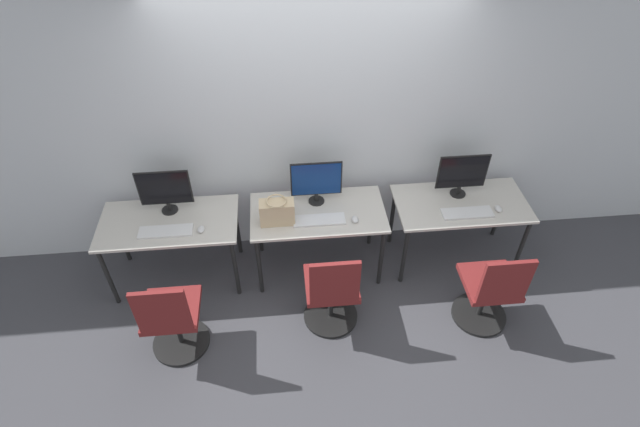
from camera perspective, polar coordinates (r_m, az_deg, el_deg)
name	(u,v)px	position (r m, az deg, el deg)	size (l,w,h in m)	color
ground_plane	(321,291)	(4.77, 0.15, -8.80)	(20.00, 20.00, 0.00)	#3D3D42
wall_back	(313,119)	(4.43, -0.81, 10.74)	(12.00, 0.05, 2.80)	silver
desk_left	(170,228)	(4.63, -16.79, -1.58)	(1.21, 0.64, 0.71)	#BCB7AD
monitor_left	(165,190)	(4.54, -17.33, 2.58)	(0.46, 0.15, 0.43)	black
keyboard_left	(166,231)	(4.47, -17.23, -1.96)	(0.46, 0.15, 0.02)	silver
mouse_left	(201,229)	(4.40, -13.46, -1.77)	(0.06, 0.09, 0.03)	silver
office_chair_left	(172,321)	(4.25, -16.51, -11.67)	(0.48, 0.48, 0.92)	black
desk_center	(318,218)	(4.53, -0.23, -0.54)	(1.21, 0.64, 0.71)	#BCB7AD
monitor_center	(316,181)	(4.44, -0.42, 3.73)	(0.46, 0.15, 0.43)	black
keyboard_center	(319,220)	(4.38, -0.09, -0.76)	(0.46, 0.15, 0.02)	silver
mouse_center	(355,219)	(4.39, 4.02, -0.67)	(0.06, 0.09, 0.03)	silver
office_chair_center	(332,294)	(4.25, 1.37, -9.18)	(0.48, 0.48, 0.92)	black
desk_right	(460,209)	(4.80, 15.71, 0.50)	(1.21, 0.64, 0.71)	#BCB7AD
monitor_right	(462,174)	(4.70, 15.95, 4.39)	(0.46, 0.15, 0.43)	black
keyboard_right	(467,213)	(4.64, 16.48, 0.06)	(0.46, 0.15, 0.02)	silver
mouse_right	(498,209)	(4.76, 19.71, 0.53)	(0.06, 0.09, 0.03)	silver
office_chair_right	(490,293)	(4.49, 18.84, -8.57)	(0.48, 0.48, 0.92)	black
handbag	(277,212)	(4.32, -4.93, 0.19)	(0.30, 0.18, 0.25)	tan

